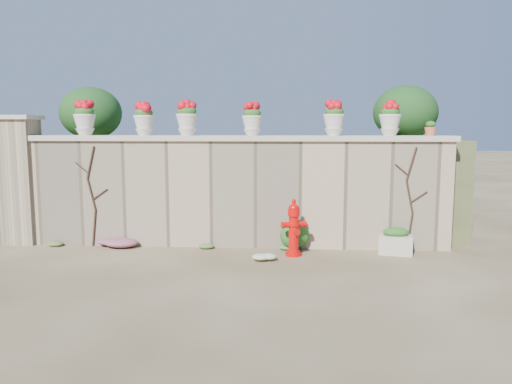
# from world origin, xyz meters

# --- Properties ---
(ground) EXTENTS (80.00, 80.00, 0.00)m
(ground) POSITION_xyz_m (0.00, 0.00, 0.00)
(ground) COLOR #503E28
(ground) RESTS_ON ground
(stone_wall) EXTENTS (8.00, 0.40, 2.00)m
(stone_wall) POSITION_xyz_m (0.00, 1.80, 1.00)
(stone_wall) COLOR tan
(stone_wall) RESTS_ON ground
(wall_cap) EXTENTS (8.10, 0.52, 0.10)m
(wall_cap) POSITION_xyz_m (0.00, 1.80, 2.05)
(wall_cap) COLOR beige
(wall_cap) RESTS_ON stone_wall
(gate_pillar) EXTENTS (0.72, 0.72, 2.48)m
(gate_pillar) POSITION_xyz_m (-4.15, 1.80, 1.26)
(gate_pillar) COLOR tan
(gate_pillar) RESTS_ON ground
(raised_fill) EXTENTS (9.00, 6.00, 2.00)m
(raised_fill) POSITION_xyz_m (0.00, 5.00, 1.00)
(raised_fill) COLOR #384C23
(raised_fill) RESTS_ON ground
(back_shrub_left) EXTENTS (1.30, 1.30, 1.10)m
(back_shrub_left) POSITION_xyz_m (-3.20, 3.00, 2.55)
(back_shrub_left) COLOR #143814
(back_shrub_left) RESTS_ON raised_fill
(back_shrub_right) EXTENTS (1.30, 1.30, 1.10)m
(back_shrub_right) POSITION_xyz_m (3.40, 3.00, 2.55)
(back_shrub_right) COLOR #143814
(back_shrub_right) RESTS_ON raised_fill
(vine_left) EXTENTS (0.60, 0.04, 1.91)m
(vine_left) POSITION_xyz_m (-2.67, 1.58, 0.99)
(vine_left) COLOR black
(vine_left) RESTS_ON ground
(vine_right) EXTENTS (0.60, 0.04, 1.91)m
(vine_right) POSITION_xyz_m (3.23, 1.58, 0.99)
(vine_right) COLOR black
(vine_right) RESTS_ON ground
(fire_hydrant) EXTENTS (0.43, 0.31, 1.01)m
(fire_hydrant) POSITION_xyz_m (1.12, 1.12, 0.51)
(fire_hydrant) COLOR red
(fire_hydrant) RESTS_ON ground
(planter_box) EXTENTS (0.64, 0.45, 0.48)m
(planter_box) POSITION_xyz_m (2.94, 1.34, 0.22)
(planter_box) COLOR beige
(planter_box) RESTS_ON ground
(green_shrub) EXTENTS (0.63, 0.57, 0.60)m
(green_shrub) POSITION_xyz_m (1.11, 1.55, 0.30)
(green_shrub) COLOR #1E5119
(green_shrub) RESTS_ON ground
(magenta_clump) EXTENTS (0.83, 0.55, 0.22)m
(magenta_clump) POSITION_xyz_m (-2.20, 1.46, 0.11)
(magenta_clump) COLOR #BB257F
(magenta_clump) RESTS_ON ground
(white_flowers) EXTENTS (0.47, 0.38, 0.17)m
(white_flowers) POSITION_xyz_m (0.60, 0.71, 0.08)
(white_flowers) COLOR white
(white_flowers) RESTS_ON ground
(urn_pot_0) EXTENTS (0.41, 0.41, 0.64)m
(urn_pot_0) POSITION_xyz_m (-2.84, 1.80, 2.42)
(urn_pot_0) COLOR beige
(urn_pot_0) RESTS_ON wall_cap
(urn_pot_1) EXTENTS (0.39, 0.39, 0.61)m
(urn_pot_1) POSITION_xyz_m (-1.70, 1.80, 2.40)
(urn_pot_1) COLOR beige
(urn_pot_1) RESTS_ON wall_cap
(urn_pot_2) EXTENTS (0.41, 0.41, 0.64)m
(urn_pot_2) POSITION_xyz_m (-0.88, 1.80, 2.42)
(urn_pot_2) COLOR beige
(urn_pot_2) RESTS_ON wall_cap
(urn_pot_3) EXTENTS (0.38, 0.38, 0.59)m
(urn_pot_3) POSITION_xyz_m (0.34, 1.80, 2.39)
(urn_pot_3) COLOR beige
(urn_pot_3) RESTS_ON wall_cap
(urn_pot_4) EXTENTS (0.40, 0.40, 0.63)m
(urn_pot_4) POSITION_xyz_m (1.85, 1.80, 2.41)
(urn_pot_4) COLOR beige
(urn_pot_4) RESTS_ON wall_cap
(urn_pot_5) EXTENTS (0.40, 0.40, 0.62)m
(urn_pot_5) POSITION_xyz_m (2.86, 1.80, 2.41)
(urn_pot_5) COLOR beige
(urn_pot_5) RESTS_ON wall_cap
(terracotta_pot) EXTENTS (0.22, 0.22, 0.26)m
(terracotta_pot) POSITION_xyz_m (3.59, 1.80, 2.22)
(terracotta_pot) COLOR #C3603B
(terracotta_pot) RESTS_ON wall_cap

